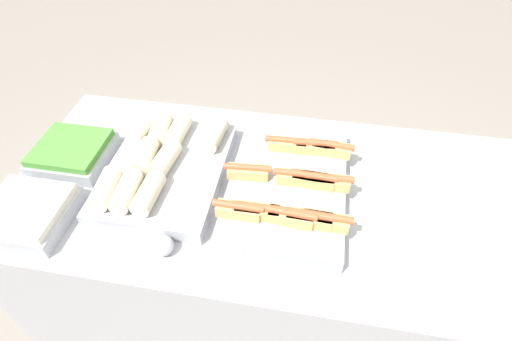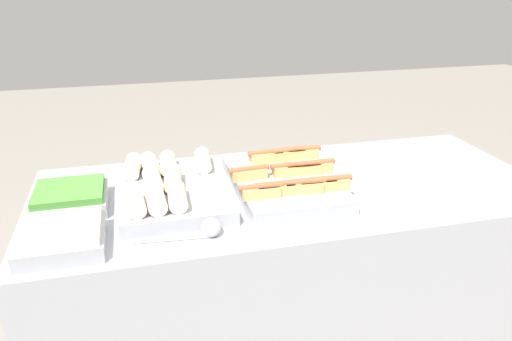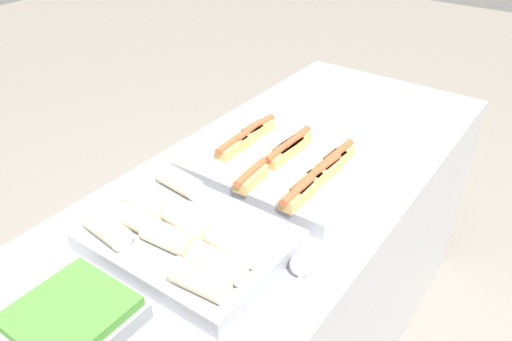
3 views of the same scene
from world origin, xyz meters
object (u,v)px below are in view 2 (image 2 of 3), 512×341
at_px(tray_wraps, 169,188).
at_px(tray_side_back, 70,198).
at_px(tray_side_front, 62,237).
at_px(tray_hotdogs, 285,179).
at_px(serving_spoon_near, 207,229).

relative_size(tray_wraps, tray_side_back, 2.05).
xyz_separation_m(tray_wraps, tray_side_back, (-0.33, 0.01, -0.01)).
bearing_deg(tray_side_front, tray_wraps, 37.39).
bearing_deg(tray_side_back, tray_hotdogs, -1.97).
distance_m(tray_wraps, serving_spoon_near, 0.30).
bearing_deg(tray_hotdogs, serving_spoon_near, -139.99).
height_order(tray_side_front, serving_spoon_near, tray_side_front).
distance_m(tray_hotdogs, tray_side_back, 0.75).
bearing_deg(tray_side_front, tray_hotdogs, 17.86).
relative_size(tray_hotdogs, tray_wraps, 1.10).
bearing_deg(tray_wraps, serving_spoon_near, -73.29).
bearing_deg(tray_side_front, serving_spoon_near, -5.07).
bearing_deg(tray_wraps, tray_hotdogs, -1.53).
bearing_deg(tray_side_back, serving_spoon_near, -36.09).
relative_size(tray_wraps, tray_side_front, 2.05).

